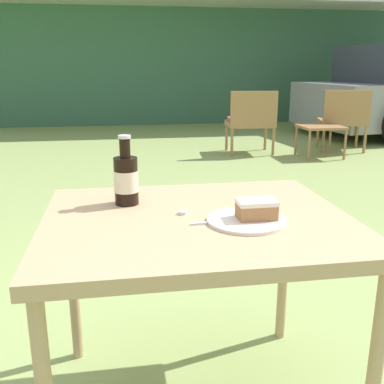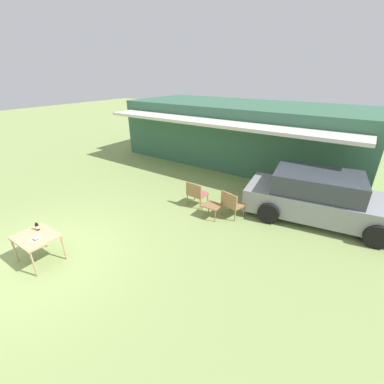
{
  "view_description": "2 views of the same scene",
  "coord_description": "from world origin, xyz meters",
  "px_view_note": "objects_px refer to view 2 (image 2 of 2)",
  "views": [
    {
      "loc": [
        -0.23,
        -1.28,
        1.14
      ],
      "look_at": [
        0.0,
        0.1,
        0.74
      ],
      "focal_mm": 42.0,
      "sensor_mm": 36.0,
      "label": 1
    },
    {
      "loc": [
        5.66,
        -2.0,
        4.07
      ],
      "look_at": [
        1.86,
        3.58,
        0.9
      ],
      "focal_mm": 24.0,
      "sensor_mm": 36.0,
      "label": 2
    }
  ],
  "objects_px": {
    "wicker_chair_cushioned": "(196,193)",
    "wicker_chair_plain": "(231,203)",
    "garden_side_table": "(212,206)",
    "patio_table": "(36,238)",
    "cake_on_plate": "(35,239)",
    "cola_bottle_near": "(37,227)",
    "parked_car": "(320,198)"
  },
  "relations": [
    {
      "from": "wicker_chair_cushioned",
      "to": "patio_table",
      "type": "height_order",
      "value": "wicker_chair_cushioned"
    },
    {
      "from": "cake_on_plate",
      "to": "cola_bottle_near",
      "type": "xyz_separation_m",
      "value": [
        -0.36,
        0.24,
        0.07
      ]
    },
    {
      "from": "garden_side_table",
      "to": "cola_bottle_near",
      "type": "distance_m",
      "value": 4.63
    },
    {
      "from": "cake_on_plate",
      "to": "parked_car",
      "type": "bearing_deg",
      "value": 50.4
    },
    {
      "from": "parked_car",
      "to": "cake_on_plate",
      "type": "xyz_separation_m",
      "value": [
        -4.83,
        -5.83,
        0.02
      ]
    },
    {
      "from": "parked_car",
      "to": "cake_on_plate",
      "type": "distance_m",
      "value": 7.57
    },
    {
      "from": "patio_table",
      "to": "cake_on_plate",
      "type": "height_order",
      "value": "cake_on_plate"
    },
    {
      "from": "parked_car",
      "to": "wicker_chair_cushioned",
      "type": "relative_size",
      "value": 5.53
    },
    {
      "from": "wicker_chair_cushioned",
      "to": "wicker_chair_plain",
      "type": "xyz_separation_m",
      "value": [
        1.29,
        -0.02,
        0.01
      ]
    },
    {
      "from": "wicker_chair_cushioned",
      "to": "patio_table",
      "type": "bearing_deg",
      "value": 75.42
    },
    {
      "from": "parked_car",
      "to": "cake_on_plate",
      "type": "bearing_deg",
      "value": -137.56
    },
    {
      "from": "wicker_chair_cushioned",
      "to": "cake_on_plate",
      "type": "distance_m",
      "value": 4.67
    },
    {
      "from": "garden_side_table",
      "to": "patio_table",
      "type": "distance_m",
      "value": 4.65
    },
    {
      "from": "garden_side_table",
      "to": "cola_bottle_near",
      "type": "relative_size",
      "value": 2.26
    },
    {
      "from": "garden_side_table",
      "to": "patio_table",
      "type": "relative_size",
      "value": 0.56
    },
    {
      "from": "parked_car",
      "to": "patio_table",
      "type": "height_order",
      "value": "parked_car"
    },
    {
      "from": "garden_side_table",
      "to": "cake_on_plate",
      "type": "height_order",
      "value": "cake_on_plate"
    },
    {
      "from": "wicker_chair_cushioned",
      "to": "wicker_chair_plain",
      "type": "relative_size",
      "value": 1.0
    },
    {
      "from": "wicker_chair_plain",
      "to": "cola_bottle_near",
      "type": "height_order",
      "value": "cola_bottle_near"
    },
    {
      "from": "wicker_chair_plain",
      "to": "cola_bottle_near",
      "type": "distance_m",
      "value": 5.17
    },
    {
      "from": "wicker_chair_cushioned",
      "to": "patio_table",
      "type": "xyz_separation_m",
      "value": [
        -1.48,
        -4.4,
        0.17
      ]
    },
    {
      "from": "parked_car",
      "to": "wicker_chair_cushioned",
      "type": "xyz_separation_m",
      "value": [
        -3.49,
        -1.37,
        -0.23
      ]
    },
    {
      "from": "wicker_chair_cushioned",
      "to": "patio_table",
      "type": "distance_m",
      "value": 4.64
    },
    {
      "from": "wicker_chair_cushioned",
      "to": "cake_on_plate",
      "type": "xyz_separation_m",
      "value": [
        -1.33,
        -4.47,
        0.25
      ]
    },
    {
      "from": "cake_on_plate",
      "to": "cola_bottle_near",
      "type": "distance_m",
      "value": 0.43
    },
    {
      "from": "cake_on_plate",
      "to": "cola_bottle_near",
      "type": "relative_size",
      "value": 1.02
    },
    {
      "from": "patio_table",
      "to": "cake_on_plate",
      "type": "xyz_separation_m",
      "value": [
        0.15,
        -0.07,
        0.08
      ]
    },
    {
      "from": "garden_side_table",
      "to": "parked_car",
      "type": "bearing_deg",
      "value": 32.76
    },
    {
      "from": "parked_car",
      "to": "garden_side_table",
      "type": "distance_m",
      "value": 3.21
    },
    {
      "from": "parked_car",
      "to": "wicker_chair_plain",
      "type": "xyz_separation_m",
      "value": [
        -2.21,
        -1.38,
        -0.22
      ]
    },
    {
      "from": "wicker_chair_plain",
      "to": "garden_side_table",
      "type": "xyz_separation_m",
      "value": [
        -0.48,
        -0.34,
        -0.11
      ]
    },
    {
      "from": "wicker_chair_cushioned",
      "to": "wicker_chair_plain",
      "type": "distance_m",
      "value": 1.29
    }
  ]
}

